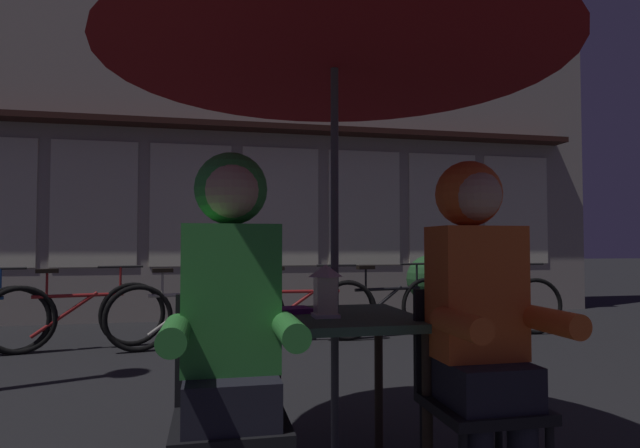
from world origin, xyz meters
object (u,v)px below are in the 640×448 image
object	(u,v)px
bicycle_furthest	(494,305)
lantern	(325,289)
cafe_table	(335,337)
bicycle_fourth	(301,310)
person_right_hooded	(479,298)
chair_left	(230,402)
patio_umbrella	(334,28)
potted_plant	(430,285)
chair_right	(473,386)
bicycle_fifth	(388,306)
person_left_hooded	(231,304)
book	(288,310)
bicycle_second	(78,315)
bicycle_third	(191,314)

from	to	relation	value
bicycle_furthest	lantern	bearing A→B (deg)	-129.94
cafe_table	bicycle_fourth	xyz separation A→B (m)	(0.41, 3.26, -0.29)
person_right_hooded	chair_left	bearing A→B (deg)	176.61
patio_umbrella	chair_left	size ratio (longest dim) A/B	2.66
chair_left	potted_plant	world-z (taller)	potted_plant
chair_left	chair_right	bearing A→B (deg)	0.00
lantern	bicycle_fifth	distance (m)	3.78
cafe_table	potted_plant	size ratio (longest dim) A/B	0.80
cafe_table	person_left_hooded	distance (m)	0.67
patio_umbrella	person_left_hooded	world-z (taller)	patio_umbrella
chair_right	book	bearing A→B (deg)	145.15
cafe_table	bicycle_second	size ratio (longest dim) A/B	0.45
bicycle_second	bicycle_fourth	xyz separation A→B (m)	(2.26, -0.03, 0.00)
bicycle_third	bicycle_fifth	distance (m)	2.19
person_left_hooded	person_right_hooded	xyz separation A→B (m)	(0.96, 0.00, 0.00)
person_right_hooded	bicycle_second	distance (m)	4.41
person_right_hooded	bicycle_second	bearing A→B (deg)	122.06
lantern	bicycle_furthest	xyz separation A→B (m)	(2.74, 3.27, -0.51)
chair_left	bicycle_fourth	distance (m)	3.74
bicycle_fifth	potted_plant	world-z (taller)	potted_plant
bicycle_fifth	bicycle_second	bearing A→B (deg)	-178.74
person_left_hooded	bicycle_furthest	distance (m)	4.83
patio_umbrella	bicycle_second	size ratio (longest dim) A/B	1.40
lantern	bicycle_furthest	distance (m)	4.30
chair_right	bicycle_second	bearing A→B (deg)	122.46
bicycle_fifth	book	distance (m)	3.67
bicycle_second	potted_plant	distance (m)	4.06
chair_right	bicycle_second	world-z (taller)	chair_right
chair_right	bicycle_fourth	xyz separation A→B (m)	(-0.07, 3.63, -0.14)
person_right_hooded	bicycle_fifth	size ratio (longest dim) A/B	0.84
potted_plant	bicycle_third	bearing A→B (deg)	-166.82
cafe_table	book	xyz separation A→B (m)	(-0.20, 0.10, 0.11)
lantern	person_right_hooded	world-z (taller)	person_right_hooded
lantern	bicycle_third	bearing A→B (deg)	101.99
bicycle_fifth	bicycle_furthest	size ratio (longest dim) A/B	0.99
bicycle_fifth	bicycle_third	bearing A→B (deg)	-174.66
person_left_hooded	book	distance (m)	0.61
lantern	book	world-z (taller)	lantern
bicycle_fourth	chair_right	bearing A→B (deg)	-88.89
potted_plant	chair_left	bearing A→B (deg)	-122.19
lantern	chair_right	bearing A→B (deg)	-28.66
chair_left	bicycle_furthest	world-z (taller)	chair_left
bicycle_fifth	cafe_table	bearing A→B (deg)	-113.13
bicycle_fourth	chair_left	bearing A→B (deg)	-103.79
bicycle_fourth	potted_plant	xyz separation A→B (m)	(1.76, 0.58, 0.20)
bicycle_second	bicycle_third	world-z (taller)	same
patio_umbrella	book	world-z (taller)	patio_umbrella
lantern	bicycle_fifth	size ratio (longest dim) A/B	0.14
patio_umbrella	bicycle_furthest	world-z (taller)	patio_umbrella
bicycle_second	bicycle_furthest	size ratio (longest dim) A/B	0.99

